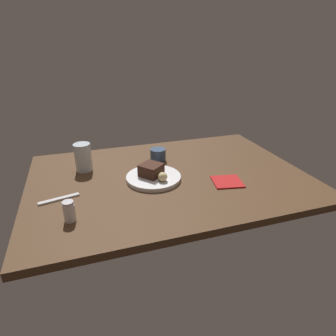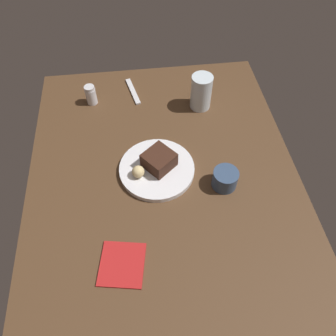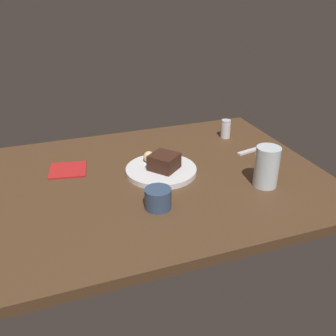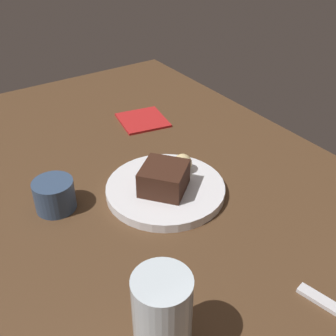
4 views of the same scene
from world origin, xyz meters
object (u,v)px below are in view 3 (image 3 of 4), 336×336
(coffee_cup, at_px, (159,198))
(water_glass, at_px, (267,167))
(chocolate_cake_slice, at_px, (164,162))
(bread_roll, at_px, (149,157))
(dessert_plate, at_px, (161,170))
(dessert_spoon, at_px, (254,150))
(folded_napkin, at_px, (68,170))
(salt_shaker, at_px, (226,129))

(coffee_cup, bearing_deg, water_glass, 1.49)
(chocolate_cake_slice, xyz_separation_m, bread_roll, (-0.03, 0.07, -0.01))
(dessert_plate, height_order, chocolate_cake_slice, chocolate_cake_slice)
(dessert_spoon, xyz_separation_m, folded_napkin, (-0.68, 0.07, -0.00))
(chocolate_cake_slice, height_order, dessert_spoon, chocolate_cake_slice)
(water_glass, bearing_deg, coffee_cup, -178.51)
(dessert_spoon, bearing_deg, coffee_cup, -164.05)
(dessert_plate, relative_size, coffee_cup, 3.10)
(water_glass, bearing_deg, dessert_spoon, 66.05)
(water_glass, xyz_separation_m, dessert_spoon, (0.11, 0.24, -0.06))
(coffee_cup, relative_size, dessert_spoon, 0.51)
(chocolate_cake_slice, bearing_deg, folded_napkin, 156.61)
(coffee_cup, bearing_deg, bread_roll, 78.96)
(bread_roll, bearing_deg, coffee_cup, -101.04)
(salt_shaker, bearing_deg, dessert_plate, -149.15)
(chocolate_cake_slice, bearing_deg, dessert_spoon, 9.19)
(chocolate_cake_slice, bearing_deg, dessert_plate, 133.15)
(chocolate_cake_slice, distance_m, bread_roll, 0.07)
(chocolate_cake_slice, distance_m, salt_shaker, 0.40)
(water_glass, distance_m, dessert_spoon, 0.27)
(folded_napkin, bearing_deg, water_glass, -28.52)
(water_glass, bearing_deg, bread_roll, 140.79)
(salt_shaker, height_order, water_glass, water_glass)
(chocolate_cake_slice, xyz_separation_m, water_glass, (0.27, -0.18, 0.02))
(salt_shaker, height_order, folded_napkin, salt_shaker)
(dessert_plate, relative_size, bread_roll, 6.15)
(water_glass, height_order, coffee_cup, water_glass)
(chocolate_cake_slice, xyz_separation_m, dessert_spoon, (0.38, 0.06, -0.04))
(chocolate_cake_slice, relative_size, bread_roll, 2.20)
(salt_shaker, relative_size, dessert_spoon, 0.49)
(coffee_cup, relative_size, folded_napkin, 0.63)
(dessert_plate, distance_m, dessert_spoon, 0.39)
(dessert_plate, relative_size, dessert_spoon, 1.57)
(bread_roll, height_order, coffee_cup, coffee_cup)
(bread_roll, height_order, water_glass, water_glass)
(bread_roll, height_order, salt_shaker, salt_shaker)
(dessert_plate, xyz_separation_m, folded_napkin, (-0.29, 0.12, -0.01))
(salt_shaker, bearing_deg, dessert_spoon, -75.27)
(coffee_cup, bearing_deg, dessert_spoon, 28.59)
(water_glass, height_order, folded_napkin, water_glass)
(salt_shaker, relative_size, folded_napkin, 0.61)
(coffee_cup, height_order, dessert_spoon, coffee_cup)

